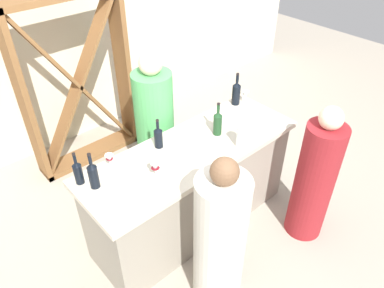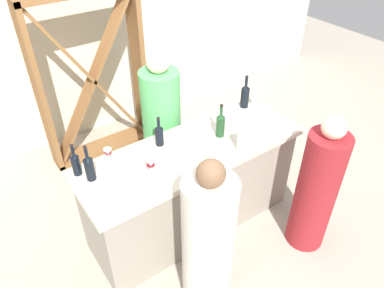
{
  "view_description": "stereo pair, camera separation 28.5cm",
  "coord_description": "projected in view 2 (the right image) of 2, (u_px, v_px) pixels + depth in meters",
  "views": [
    {
      "loc": [
        -1.67,
        -1.88,
        2.89
      ],
      "look_at": [
        0.0,
        0.0,
        0.99
      ],
      "focal_mm": 34.46,
      "sensor_mm": 36.0,
      "label": 1
    },
    {
      "loc": [
        -1.45,
        -2.06,
        2.89
      ],
      "look_at": [
        0.0,
        0.0,
        0.99
      ],
      "focal_mm": 34.46,
      "sensor_mm": 36.0,
      "label": 2
    }
  ],
  "objects": [
    {
      "name": "wine_glass_near_right",
      "position": [
        108.0,
        153.0,
        2.97
      ],
      "size": [
        0.07,
        0.07,
        0.14
      ],
      "color": "white",
      "rests_on": "bar_counter"
    },
    {
      "name": "back_wall",
      "position": [
        85.0,
        24.0,
        4.34
      ],
      "size": [
        8.0,
        0.1,
        2.8
      ],
      "primitive_type": "cube",
      "color": "beige",
      "rests_on": "ground"
    },
    {
      "name": "wine_bottle_center_near_black",
      "position": [
        159.0,
        134.0,
        3.17
      ],
      "size": [
        0.07,
        0.07,
        0.28
      ],
      "color": "black",
      "rests_on": "bar_counter"
    },
    {
      "name": "bar_counter",
      "position": [
        192.0,
        188.0,
        3.46
      ],
      "size": [
        2.05,
        0.72,
        0.94
      ],
      "color": "gray",
      "rests_on": "ground"
    },
    {
      "name": "wine_bottle_leftmost_near_black",
      "position": [
        76.0,
        163.0,
        2.86
      ],
      "size": [
        0.07,
        0.07,
        0.29
      ],
      "color": "black",
      "rests_on": "bar_counter"
    },
    {
      "name": "person_server_behind",
      "position": [
        162.0,
        130.0,
        3.78
      ],
      "size": [
        0.46,
        0.46,
        1.58
      ],
      "rotation": [
        0.0,
        0.0,
        -1.36
      ],
      "color": "#4CA559",
      "rests_on": "ground"
    },
    {
      "name": "person_center_guest",
      "position": [
        208.0,
        243.0,
        2.73
      ],
      "size": [
        0.5,
        0.5,
        1.44
      ],
      "rotation": [
        0.0,
        0.0,
        1.91
      ],
      "color": "beige",
      "rests_on": "ground"
    },
    {
      "name": "water_pitcher",
      "position": [
        243.0,
        140.0,
        3.11
      ],
      "size": [
        0.09,
        0.09,
        0.2
      ],
      "color": "silver",
      "rests_on": "bar_counter"
    },
    {
      "name": "wine_glass_near_center",
      "position": [
        254.0,
        98.0,
        3.68
      ],
      "size": [
        0.07,
        0.07,
        0.14
      ],
      "color": "white",
      "rests_on": "bar_counter"
    },
    {
      "name": "wine_bottle_second_right_olive_green",
      "position": [
        220.0,
        124.0,
        3.26
      ],
      "size": [
        0.08,
        0.08,
        0.32
      ],
      "color": "#193D1E",
      "rests_on": "bar_counter"
    },
    {
      "name": "wine_bottle_second_left_near_black",
      "position": [
        89.0,
        167.0,
        2.8
      ],
      "size": [
        0.08,
        0.08,
        0.32
      ],
      "color": "black",
      "rests_on": "bar_counter"
    },
    {
      "name": "ground_plane",
      "position": [
        192.0,
        221.0,
        3.75
      ],
      "size": [
        12.0,
        12.0,
        0.0
      ],
      "primitive_type": "plane",
      "color": "#9E9384"
    },
    {
      "name": "wine_bottle_rightmost_near_black",
      "position": [
        245.0,
        95.0,
        3.66
      ],
      "size": [
        0.08,
        0.08,
        0.34
      ],
      "color": "black",
      "rests_on": "bar_counter"
    },
    {
      "name": "person_left_guest",
      "position": [
        317.0,
        190.0,
        3.2
      ],
      "size": [
        0.46,
        0.46,
        1.4
      ],
      "rotation": [
        0.0,
        0.0,
        1.19
      ],
      "color": "maroon",
      "rests_on": "ground"
    },
    {
      "name": "wine_glass_near_left",
      "position": [
        151.0,
        164.0,
        2.87
      ],
      "size": [
        0.08,
        0.08,
        0.14
      ],
      "color": "white",
      "rests_on": "bar_counter"
    },
    {
      "name": "wine_rack",
      "position": [
        92.0,
        79.0,
        4.14
      ],
      "size": [
        1.24,
        0.28,
        1.95
      ],
      "color": "brown",
      "rests_on": "ground"
    }
  ]
}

